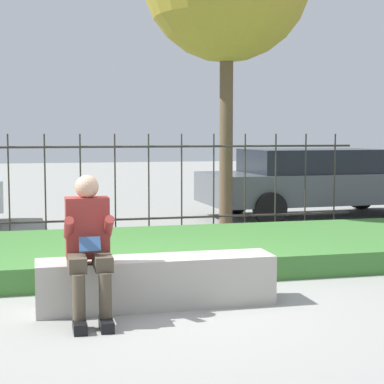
# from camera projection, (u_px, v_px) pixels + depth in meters

# --- Properties ---
(ground_plane) EXTENTS (60.00, 60.00, 0.00)m
(ground_plane) POSITION_uv_depth(u_px,v_px,m) (164.00, 306.00, 6.10)
(ground_plane) COLOR gray
(stone_bench) EXTENTS (2.24, 0.46, 0.47)m
(stone_bench) POSITION_uv_depth(u_px,v_px,m) (157.00, 284.00, 6.07)
(stone_bench) COLOR #ADA89E
(stone_bench) RESTS_ON ground_plane
(person_seated_reader) EXTENTS (0.42, 0.73, 1.27)m
(person_seated_reader) POSITION_uv_depth(u_px,v_px,m) (88.00, 241.00, 5.61)
(person_seated_reader) COLOR black
(person_seated_reader) RESTS_ON ground_plane
(grass_berm) EXTENTS (9.75, 2.68, 0.27)m
(grass_berm) POSITION_uv_depth(u_px,v_px,m) (133.00, 253.00, 8.06)
(grass_berm) COLOR #3D7533
(grass_berm) RESTS_ON ground_plane
(iron_fence) EXTENTS (7.75, 0.03, 1.63)m
(iron_fence) POSITION_uv_depth(u_px,v_px,m) (115.00, 185.00, 9.70)
(iron_fence) COLOR #332D28
(iron_fence) RESTS_ON ground_plane
(car_parked_right) EXTENTS (4.72, 2.13, 1.33)m
(car_parked_right) POSITION_uv_depth(u_px,v_px,m) (318.00, 180.00, 12.59)
(car_parked_right) COLOR #4C5156
(car_parked_right) RESTS_ON ground_plane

